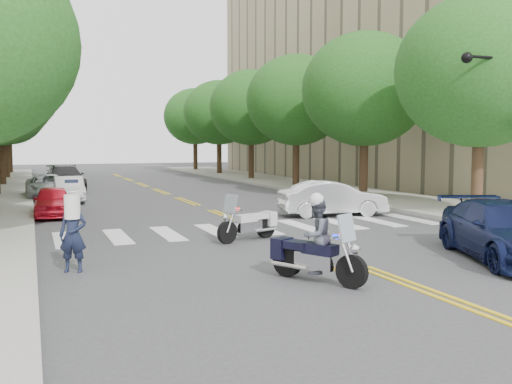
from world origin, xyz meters
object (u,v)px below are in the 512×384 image
convertible (333,198)px  officer_standing (73,235)px  motorcycle_police (314,242)px  motorcycle_parked (252,223)px  sedan_blue (505,231)px

convertible → officer_standing: bearing=132.9°
officer_standing → convertible: officer_standing is taller
motorcycle_police → motorcycle_parked: (0.64, 5.19, -0.33)m
motorcycle_parked → sedan_blue: size_ratio=0.42×
motorcycle_police → sedan_blue: size_ratio=0.43×
motorcycle_police → convertible: motorcycle_police is taller
motorcycle_police → motorcycle_parked: bearing=-124.7°
officer_standing → sedan_blue: (9.90, -2.50, -0.11)m
officer_standing → convertible: size_ratio=0.40×
motorcycle_police → motorcycle_parked: size_ratio=1.01×
officer_standing → sedan_blue: officer_standing is taller
motorcycle_police → convertible: (5.61, 9.23, -0.13)m
motorcycle_parked → convertible: size_ratio=0.50×
sedan_blue → motorcycle_parked: bearing=154.0°
convertible → sedan_blue: sedan_blue is taller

